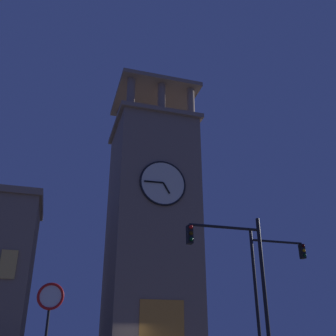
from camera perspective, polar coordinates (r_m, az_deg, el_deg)
The scene contains 4 objects.
clocktower at distance 33.07m, azimuth -2.46°, elevation -8.41°, with size 7.40×7.55×25.54m.
traffic_signal_near at distance 16.42m, azimuth 10.69°, elevation -14.43°, with size 3.34×0.41×6.29m.
traffic_signal_mid at distance 20.65m, azimuth 14.93°, elevation -15.36°, with size 3.14×0.41×6.67m.
no_horn_sign at distance 12.45m, azimuth -17.14°, elevation -18.89°, with size 0.78×0.14×3.04m.
Camera 1 is at (5.39, 25.79, 1.52)m, focal length 41.19 mm.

